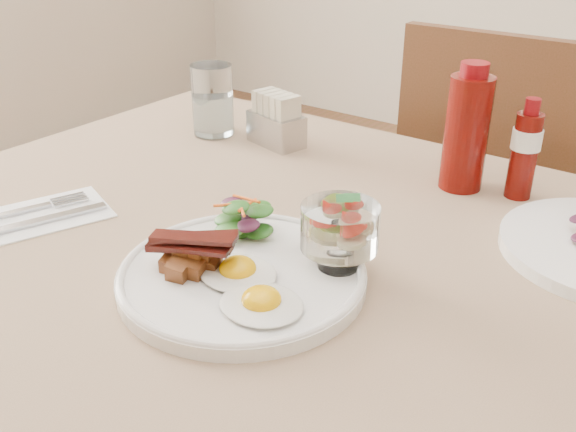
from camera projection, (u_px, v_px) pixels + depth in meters
name	position (u px, v px, depth m)	size (l,w,h in m)	color
table	(342.00, 322.00, 0.81)	(1.33, 0.88, 0.75)	brown
chair_far	(508.00, 223.00, 1.35)	(0.42, 0.42, 0.93)	brown
main_plate	(242.00, 276.00, 0.72)	(0.28, 0.28, 0.02)	white
fried_eggs	(249.00, 286.00, 0.68)	(0.16, 0.12, 0.02)	white
bacon_potato_pile	(191.00, 254.00, 0.71)	(0.11, 0.07, 0.05)	brown
side_salad	(244.00, 220.00, 0.79)	(0.09, 0.09, 0.05)	#174412
fruit_cup	(340.00, 228.00, 0.71)	(0.09, 0.09, 0.09)	white
ketchup_bottle	(467.00, 131.00, 0.92)	(0.08, 0.08, 0.19)	#540804
hot_sauce_bottle	(525.00, 151.00, 0.90)	(0.05, 0.05, 0.15)	#540804
sugar_caddy	(276.00, 122.00, 1.10)	(0.11, 0.08, 0.09)	#ACADB1
water_glass	(213.00, 104.00, 1.15)	(0.07, 0.07, 0.13)	white
napkin_cutlery	(27.00, 219.00, 0.86)	(0.18, 0.24, 0.01)	white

